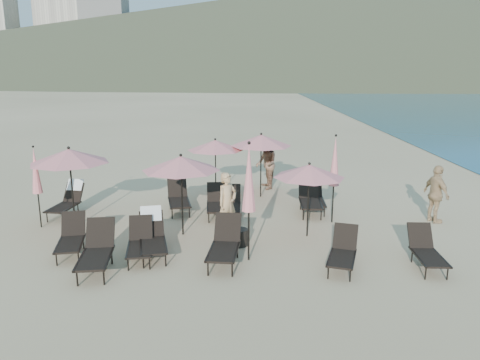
{
  "coord_description": "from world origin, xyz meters",
  "views": [
    {
      "loc": [
        -0.3,
        -10.55,
        4.49
      ],
      "look_at": [
        -0.27,
        3.5,
        1.1
      ],
      "focal_mm": 35.0,
      "sensor_mm": 36.0,
      "label": 1
    }
  ],
  "objects_px": {
    "lounger_8": "(217,202)",
    "lounger_5": "(426,250)",
    "umbrella_open_4": "(261,140)",
    "umbrella_closed_2": "(36,171)",
    "umbrella_open_0": "(69,156)",
    "lounger_12": "(140,242)",
    "umbrella_open_2": "(309,171)",
    "beachgoer_c": "(436,194)",
    "lounger_9": "(231,203)",
    "lounger_10": "(310,198)",
    "umbrella_closed_0": "(249,179)",
    "side_table_0": "(149,238)",
    "lounger_1": "(97,250)",
    "lounger_6": "(68,200)",
    "lounger_4": "(343,251)",
    "umbrella_open_3": "(215,145)",
    "umbrella_open_1": "(181,163)",
    "lounger_11": "(314,197)",
    "side_table_1": "(239,237)",
    "beachgoer_a": "(227,203)",
    "umbrella_closed_1": "(335,162)",
    "beachgoer_b": "(266,164)",
    "lounger_2": "(152,234)",
    "lounger_0": "(71,237)",
    "lounger_3": "(225,243)",
    "lounger_7": "(179,197)"
  },
  "relations": [
    {
      "from": "lounger_10",
      "to": "umbrella_open_1",
      "type": "xyz_separation_m",
      "value": [
        -3.79,
        -2.03,
        1.54
      ]
    },
    {
      "from": "side_table_0",
      "to": "beachgoer_a",
      "type": "xyz_separation_m",
      "value": [
        2.01,
        0.98,
        0.64
      ]
    },
    {
      "from": "lounger_4",
      "to": "side_table_1",
      "type": "distance_m",
      "value": 2.75
    },
    {
      "from": "lounger_3",
      "to": "side_table_0",
      "type": "bearing_deg",
      "value": 158.37
    },
    {
      "from": "lounger_1",
      "to": "lounger_11",
      "type": "height_order",
      "value": "lounger_1"
    },
    {
      "from": "lounger_8",
      "to": "lounger_12",
      "type": "distance_m",
      "value": 3.76
    },
    {
      "from": "lounger_11",
      "to": "umbrella_closed_1",
      "type": "xyz_separation_m",
      "value": [
        0.35,
        -1.27,
        1.4
      ]
    },
    {
      "from": "lounger_9",
      "to": "umbrella_open_1",
      "type": "xyz_separation_m",
      "value": [
        -1.31,
        -1.72,
        1.6
      ]
    },
    {
      "from": "umbrella_open_3",
      "to": "umbrella_closed_1",
      "type": "relative_size",
      "value": 0.8
    },
    {
      "from": "lounger_12",
      "to": "side_table_0",
      "type": "height_order",
      "value": "lounger_12"
    },
    {
      "from": "lounger_0",
      "to": "lounger_10",
      "type": "bearing_deg",
      "value": 16.55
    },
    {
      "from": "umbrella_open_4",
      "to": "beachgoer_b",
      "type": "xyz_separation_m",
      "value": [
        0.25,
        1.15,
        -1.06
      ]
    },
    {
      "from": "lounger_3",
      "to": "lounger_1",
      "type": "bearing_deg",
      "value": -165.57
    },
    {
      "from": "lounger_1",
      "to": "lounger_6",
      "type": "relative_size",
      "value": 1.09
    },
    {
      "from": "lounger_4",
      "to": "umbrella_open_3",
      "type": "bearing_deg",
      "value": 135.67
    },
    {
      "from": "umbrella_open_2",
      "to": "umbrella_closed_2",
      "type": "distance_m",
      "value": 7.61
    },
    {
      "from": "lounger_4",
      "to": "umbrella_open_0",
      "type": "relative_size",
      "value": 0.68
    },
    {
      "from": "umbrella_closed_0",
      "to": "side_table_0",
      "type": "height_order",
      "value": "umbrella_closed_0"
    },
    {
      "from": "lounger_12",
      "to": "lounger_0",
      "type": "bearing_deg",
      "value": 161.95
    },
    {
      "from": "lounger_9",
      "to": "lounger_10",
      "type": "bearing_deg",
      "value": 8.22
    },
    {
      "from": "lounger_8",
      "to": "lounger_5",
      "type": "bearing_deg",
      "value": -41.37
    },
    {
      "from": "lounger_9",
      "to": "umbrella_open_0",
      "type": "distance_m",
      "value": 4.93
    },
    {
      "from": "lounger_10",
      "to": "lounger_9",
      "type": "bearing_deg",
      "value": -170.09
    },
    {
      "from": "side_table_0",
      "to": "lounger_3",
      "type": "bearing_deg",
      "value": -27.66
    },
    {
      "from": "umbrella_closed_0",
      "to": "beachgoer_c",
      "type": "xyz_separation_m",
      "value": [
        5.58,
        2.8,
        -1.14
      ]
    },
    {
      "from": "lounger_9",
      "to": "beachgoer_b",
      "type": "relative_size",
      "value": 0.78
    },
    {
      "from": "beachgoer_c",
      "to": "lounger_8",
      "type": "bearing_deg",
      "value": 66.9
    },
    {
      "from": "lounger_4",
      "to": "lounger_11",
      "type": "xyz_separation_m",
      "value": [
        0.04,
        4.51,
        0.03
      ]
    },
    {
      "from": "lounger_12",
      "to": "lounger_7",
      "type": "bearing_deg",
      "value": 74.68
    },
    {
      "from": "umbrella_open_0",
      "to": "lounger_8",
      "type": "bearing_deg",
      "value": 15.45
    },
    {
      "from": "umbrella_closed_1",
      "to": "lounger_11",
      "type": "bearing_deg",
      "value": 105.47
    },
    {
      "from": "lounger_2",
      "to": "lounger_9",
      "type": "height_order",
      "value": "lounger_2"
    },
    {
      "from": "lounger_8",
      "to": "beachgoer_a",
      "type": "xyz_separation_m",
      "value": [
        0.38,
        -1.56,
        0.43
      ]
    },
    {
      "from": "lounger_1",
      "to": "lounger_10",
      "type": "xyz_separation_m",
      "value": [
        5.47,
        4.32,
        -0.01
      ]
    },
    {
      "from": "lounger_4",
      "to": "umbrella_open_0",
      "type": "bearing_deg",
      "value": 176.12
    },
    {
      "from": "lounger_2",
      "to": "lounger_5",
      "type": "height_order",
      "value": "lounger_2"
    },
    {
      "from": "umbrella_open_0",
      "to": "umbrella_closed_2",
      "type": "distance_m",
      "value": 1.07
    },
    {
      "from": "lounger_1",
      "to": "beachgoer_a",
      "type": "xyz_separation_m",
      "value": [
        2.9,
        2.46,
        0.38
      ]
    },
    {
      "from": "umbrella_open_4",
      "to": "umbrella_closed_2",
      "type": "xyz_separation_m",
      "value": [
        -6.48,
        -3.27,
        -0.36
      ]
    },
    {
      "from": "umbrella_open_2",
      "to": "beachgoer_c",
      "type": "height_order",
      "value": "umbrella_open_2"
    },
    {
      "from": "lounger_12",
      "to": "umbrella_open_1",
      "type": "xyz_separation_m",
      "value": [
        0.83,
        1.63,
        1.59
      ]
    },
    {
      "from": "lounger_4",
      "to": "umbrella_open_3",
      "type": "height_order",
      "value": "umbrella_open_3"
    },
    {
      "from": "lounger_2",
      "to": "lounger_0",
      "type": "bearing_deg",
      "value": 167.05
    },
    {
      "from": "lounger_5",
      "to": "beachgoer_b",
      "type": "xyz_separation_m",
      "value": [
        -3.29,
        7.18,
        0.56
      ]
    },
    {
      "from": "lounger_9",
      "to": "side_table_1",
      "type": "distance_m",
      "value": 2.56
    },
    {
      "from": "lounger_12",
      "to": "umbrella_open_2",
      "type": "bearing_deg",
      "value": 10.94
    },
    {
      "from": "lounger_4",
      "to": "lounger_8",
      "type": "xyz_separation_m",
      "value": [
        -3.08,
        3.93,
        0.02
      ]
    },
    {
      "from": "umbrella_closed_1",
      "to": "beachgoer_b",
      "type": "distance_m",
      "value": 4.45
    },
    {
      "from": "lounger_0",
      "to": "side_table_1",
      "type": "height_order",
      "value": "lounger_0"
    },
    {
      "from": "lounger_6",
      "to": "umbrella_open_0",
      "type": "bearing_deg",
      "value": -54.08
    }
  ]
}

